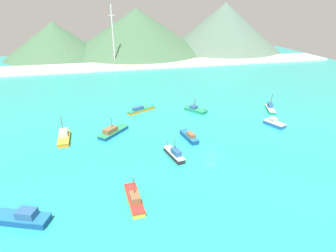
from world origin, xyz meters
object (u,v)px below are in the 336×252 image
at_px(fishing_boat_6, 134,199).
at_px(fishing_boat_7, 270,108).
at_px(fishing_boat_2, 274,123).
at_px(fishing_boat_3, 113,132).
at_px(fishing_boat_9, 141,110).
at_px(fishing_boat_1, 195,109).
at_px(fishing_boat_5, 23,218).
at_px(fishing_boat_4, 189,137).
at_px(fishing_boat_8, 64,137).
at_px(fishing_boat_0, 174,154).
at_px(radio_tower, 113,35).

relative_size(fishing_boat_6, fishing_boat_7, 1.17).
xyz_separation_m(fishing_boat_2, fishing_boat_3, (-49.83, 5.59, -0.00)).
relative_size(fishing_boat_6, fishing_boat_9, 0.94).
distance_m(fishing_boat_2, fishing_boat_7, 14.23).
distance_m(fishing_boat_1, fishing_boat_3, 32.37).
xyz_separation_m(fishing_boat_3, fishing_boat_5, (-17.57, -32.97, 0.09)).
bearing_deg(fishing_boat_6, fishing_boat_4, 52.01).
bearing_deg(fishing_boat_8, fishing_boat_0, -30.94).
bearing_deg(fishing_boat_1, fishing_boat_7, -11.67).
xyz_separation_m(fishing_boat_4, fishing_boat_8, (-34.46, 7.75, 0.14)).
xyz_separation_m(fishing_boat_0, fishing_boat_4, (6.72, 8.88, -0.09)).
distance_m(fishing_boat_0, fishing_boat_9, 34.26).
xyz_separation_m(fishing_boat_7, fishing_boat_9, (-45.54, 9.69, -0.12)).
bearing_deg(fishing_boat_2, fishing_boat_4, -174.30).
distance_m(fishing_boat_0, fishing_boat_1, 33.72).
relative_size(fishing_boat_1, radio_tower, 0.24).
relative_size(fishing_boat_4, radio_tower, 0.25).
height_order(fishing_boat_4, fishing_boat_7, fishing_boat_7).
bearing_deg(fishing_boat_7, fishing_boat_2, -117.37).
relative_size(fishing_boat_0, fishing_boat_5, 0.83).
height_order(fishing_boat_4, fishing_boat_8, fishing_boat_8).
distance_m(fishing_boat_6, fishing_boat_8, 35.42).
distance_m(fishing_boat_1, fishing_boat_9, 19.48).
bearing_deg(fishing_boat_2, fishing_boat_9, 150.22).
bearing_deg(fishing_boat_1, fishing_boat_6, -121.57).
distance_m(fishing_boat_3, fishing_boat_6, 32.55).
bearing_deg(radio_tower, fishing_boat_3, -94.29).
height_order(fishing_boat_5, fishing_boat_7, fishing_boat_7).
bearing_deg(fishing_boat_7, radio_tower, 117.43).
distance_m(fishing_boat_3, fishing_boat_8, 13.54).
height_order(fishing_boat_1, fishing_boat_3, fishing_boat_3).
bearing_deg(fishing_boat_0, fishing_boat_9, 95.69).
xyz_separation_m(fishing_boat_2, fishing_boat_6, (-47.63, -26.89, 0.03)).
height_order(fishing_boat_1, radio_tower, radio_tower).
height_order(fishing_boat_2, fishing_boat_4, fishing_boat_2).
relative_size(fishing_boat_2, fishing_boat_3, 0.74).
relative_size(fishing_boat_0, fishing_boat_9, 0.81).
bearing_deg(fishing_boat_0, fishing_boat_4, 52.89).
height_order(fishing_boat_0, fishing_boat_2, fishing_boat_0).
xyz_separation_m(fishing_boat_2, fishing_boat_4, (-28.89, -2.89, -0.02)).
bearing_deg(fishing_boat_7, fishing_boat_5, -151.58).
bearing_deg(fishing_boat_4, fishing_boat_2, 5.70).
bearing_deg(fishing_boat_8, radio_tower, 78.29).
distance_m(fishing_boat_1, fishing_boat_4, 22.81).
relative_size(fishing_boat_7, fishing_boat_8, 0.93).
relative_size(fishing_boat_3, fishing_boat_8, 1.08).
xyz_separation_m(fishing_boat_8, fishing_boat_9, (24.34, 17.46, -0.27)).
distance_m(fishing_boat_0, fishing_boat_8, 32.34).
height_order(fishing_boat_5, radio_tower, radio_tower).
height_order(fishing_boat_3, fishing_boat_7, fishing_boat_7).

